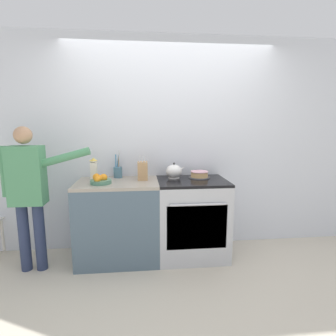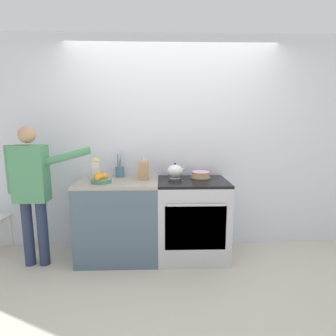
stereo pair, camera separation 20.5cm
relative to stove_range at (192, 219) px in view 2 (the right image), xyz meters
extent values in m
plane|color=beige|center=(-0.23, -0.31, -0.46)|extent=(16.00, 16.00, 0.00)
cube|color=silver|center=(-0.23, 0.33, 0.84)|extent=(8.00, 0.04, 2.60)
cube|color=#4C6070|center=(-0.85, 0.00, -0.02)|extent=(0.91, 0.62, 0.88)
cube|color=#9E9384|center=(-0.85, 0.00, 0.44)|extent=(0.91, 0.62, 0.03)
cube|color=#B7BABF|center=(0.00, 0.00, -0.02)|extent=(0.80, 0.62, 0.89)
cube|color=black|center=(0.00, -0.30, 0.01)|extent=(0.65, 0.01, 0.49)
cylinder|color=#B7BABF|center=(0.00, -0.33, 0.27)|extent=(0.60, 0.02, 0.02)
cube|color=black|center=(0.00, 0.00, 0.44)|extent=(0.80, 0.62, 0.03)
cylinder|color=#4C4C51|center=(0.11, 0.12, 0.46)|extent=(0.26, 0.26, 0.01)
cylinder|color=tan|center=(0.11, 0.12, 0.48)|extent=(0.21, 0.21, 0.03)
cylinder|color=tan|center=(0.11, 0.12, 0.52)|extent=(0.20, 0.20, 0.03)
cylinder|color=#EFB2C1|center=(0.11, 0.12, 0.53)|extent=(0.21, 0.21, 0.01)
cylinder|color=white|center=(-0.20, 0.14, 0.46)|extent=(0.13, 0.13, 0.01)
ellipsoid|color=white|center=(-0.20, 0.14, 0.54)|extent=(0.19, 0.19, 0.16)
cone|color=white|center=(-0.11, 0.14, 0.57)|extent=(0.09, 0.04, 0.08)
sphere|color=black|center=(-0.20, 0.14, 0.63)|extent=(0.02, 0.02, 0.02)
cube|color=tan|center=(-0.57, 0.09, 0.56)|extent=(0.11, 0.15, 0.21)
cylinder|color=#B2B2B7|center=(-0.60, 0.05, 0.70)|extent=(0.01, 0.03, 0.06)
cylinder|color=#B2B2B7|center=(-0.57, 0.05, 0.71)|extent=(0.01, 0.04, 0.09)
cylinder|color=#B2B2B7|center=(-0.53, 0.05, 0.70)|extent=(0.01, 0.04, 0.07)
cylinder|color=#B2B2B7|center=(-0.60, 0.08, 0.70)|extent=(0.01, 0.04, 0.08)
cylinder|color=#477084|center=(-0.86, 0.23, 0.52)|extent=(0.10, 0.10, 0.13)
cylinder|color=teal|center=(-0.88, 0.23, 0.62)|extent=(0.01, 0.05, 0.23)
cylinder|color=#B7BABF|center=(-0.84, 0.23, 0.65)|extent=(0.02, 0.06, 0.29)
cylinder|color=#A37A51|center=(-0.86, 0.25, 0.63)|extent=(0.05, 0.02, 0.25)
cylinder|color=teal|center=(-0.87, 0.25, 0.62)|extent=(0.05, 0.02, 0.23)
cylinder|color=#4C7F66|center=(-1.02, -0.09, 0.48)|extent=(0.23, 0.23, 0.04)
sphere|color=orange|center=(-0.99, -0.07, 0.52)|extent=(0.08, 0.08, 0.08)
sphere|color=orange|center=(-1.07, -0.05, 0.52)|extent=(0.08, 0.08, 0.08)
sphere|color=orange|center=(-1.04, -0.15, 0.52)|extent=(0.07, 0.07, 0.07)
sphere|color=orange|center=(-1.03, -0.09, 0.52)|extent=(0.07, 0.07, 0.07)
cube|color=white|center=(-1.13, 0.13, 0.56)|extent=(0.07, 0.07, 0.20)
pyramid|color=#E0BC4C|center=(-1.13, 0.13, 0.70)|extent=(0.07, 0.07, 0.04)
cylinder|color=#283351|center=(-1.83, -0.15, -0.09)|extent=(0.11, 0.11, 0.73)
cylinder|color=#283351|center=(-1.67, -0.15, -0.09)|extent=(0.11, 0.11, 0.73)
cube|color=#4C8E60|center=(-1.75, -0.15, 0.58)|extent=(0.34, 0.20, 0.61)
cylinder|color=#4C8E60|center=(-1.96, -0.15, 0.62)|extent=(0.08, 0.08, 0.52)
cylinder|color=#4C8E60|center=(-1.36, -0.15, 0.76)|extent=(0.52, 0.08, 0.21)
sphere|color=tan|center=(-1.75, -0.15, 0.99)|extent=(0.18, 0.18, 0.18)
cylinder|color=silver|center=(-2.29, 0.32, -0.25)|extent=(0.04, 0.04, 0.42)
camera|label=1|loc=(-0.57, -2.91, 1.09)|focal=28.00mm
camera|label=2|loc=(-0.37, -2.92, 1.09)|focal=28.00mm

